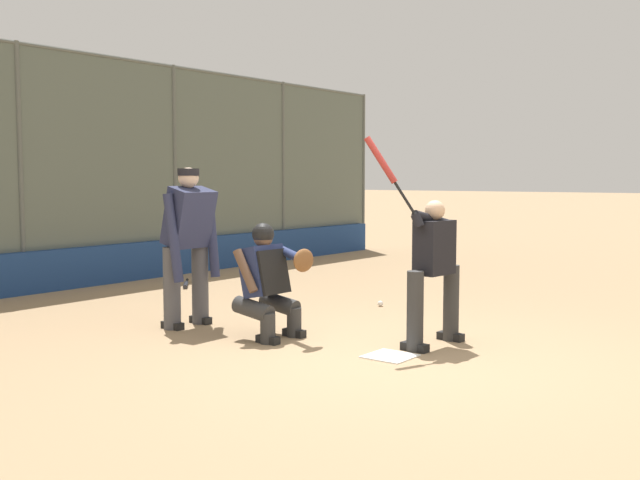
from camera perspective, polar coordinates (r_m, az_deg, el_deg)
name	(u,v)px	position (r m, az deg, el deg)	size (l,w,h in m)	color
ground_plane	(390,357)	(7.22, 5.36, -8.85)	(160.00, 160.00, 0.00)	#9E7F5B
home_plate_marker	(390,356)	(7.22, 5.36, -8.80)	(0.43, 0.43, 0.01)	white
backstop_fence	(20,163)	(11.71, -21.89, 5.49)	(17.62, 0.08, 3.65)	#515651
padding_wall	(27,273)	(11.71, -21.40, -2.37)	(17.19, 0.18, 0.62)	navy
batter_at_plate	(433,267)	(7.60, 8.60, -2.04)	(0.96, 0.69, 2.11)	#333333
catcher_behind_plate	(269,279)	(7.92, -3.92, -2.96)	(0.64, 0.74, 1.22)	#333333
umpire_home	(188,241)	(8.60, -9.99, -0.10)	(0.74, 0.44, 1.81)	#4C4C51
spare_bat_near_backstop	(186,284)	(11.91, -10.18, -3.34)	(0.64, 0.65, 0.07)	black
baseball_loose	(380,304)	(9.95, 4.62, -4.85)	(0.07, 0.07, 0.07)	white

